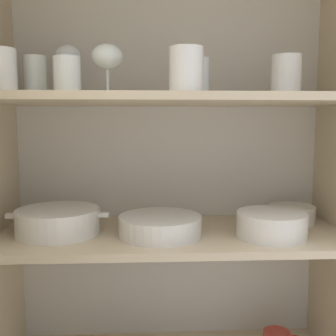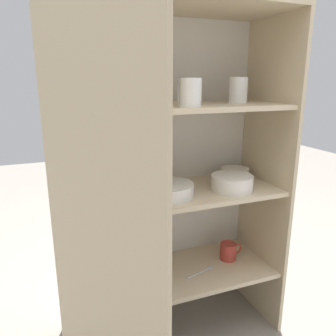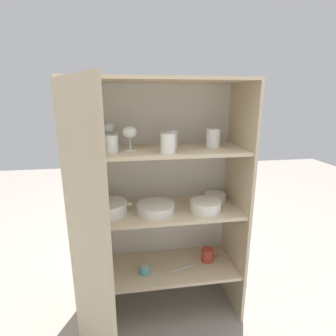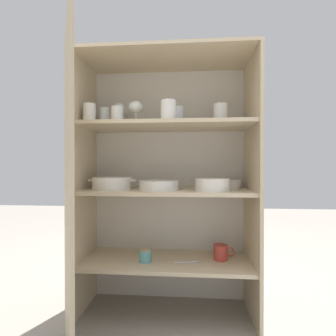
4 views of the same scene
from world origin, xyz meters
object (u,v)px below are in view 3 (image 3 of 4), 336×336
(mixing_bowl_large, at_px, (206,206))
(coffee_mug_primary, at_px, (208,255))
(plate_stack_white, at_px, (156,208))
(serving_bowl_small, at_px, (215,197))
(storage_jar, at_px, (145,268))
(casserole_dish, at_px, (108,208))

(mixing_bowl_large, relative_size, coffee_mug_primary, 1.54)
(plate_stack_white, distance_m, mixing_bowl_large, 0.30)
(serving_bowl_small, height_order, coffee_mug_primary, serving_bowl_small)
(mixing_bowl_large, bearing_deg, storage_jar, 176.71)
(casserole_dish, relative_size, storage_jar, 3.94)
(plate_stack_white, bearing_deg, serving_bowl_small, 16.41)
(casserole_dish, height_order, coffee_mug_primary, casserole_dish)
(mixing_bowl_large, distance_m, casserole_dish, 0.57)
(coffee_mug_primary, bearing_deg, casserole_dish, -177.67)
(plate_stack_white, xyz_separation_m, serving_bowl_small, (0.40, 0.12, 0.00))
(casserole_dish, distance_m, storage_jar, 0.45)
(plate_stack_white, height_order, casserole_dish, casserole_dish)
(plate_stack_white, relative_size, serving_bowl_small, 1.61)
(serving_bowl_small, height_order, casserole_dish, casserole_dish)
(serving_bowl_small, xyz_separation_m, casserole_dish, (-0.68, -0.09, 0.01))
(casserole_dish, bearing_deg, coffee_mug_primary, 2.33)
(plate_stack_white, relative_size, casserole_dish, 0.81)
(serving_bowl_small, xyz_separation_m, storage_jar, (-0.48, -0.13, -0.40))
(mixing_bowl_large, bearing_deg, coffee_mug_primary, 56.73)
(coffee_mug_primary, height_order, storage_jar, coffee_mug_primary)
(plate_stack_white, distance_m, coffee_mug_primary, 0.52)
(serving_bowl_small, xyz_separation_m, coffee_mug_primary, (-0.05, -0.06, -0.39))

